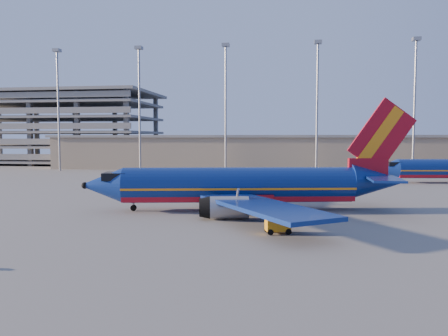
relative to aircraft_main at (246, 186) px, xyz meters
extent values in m
plane|color=slate|center=(-4.55, 4.03, -2.61)|extent=(220.00, 220.00, 0.00)
cube|color=gray|center=(5.45, 62.03, 1.39)|extent=(120.00, 15.00, 8.00)
cube|color=slate|center=(5.45, 62.03, 5.59)|extent=(122.00, 16.00, 0.60)
cube|color=slate|center=(-66.55, 78.03, -1.61)|extent=(60.00, 30.00, 0.70)
cube|color=slate|center=(-66.55, 78.03, 2.59)|extent=(60.00, 30.00, 0.70)
cube|color=slate|center=(-66.55, 78.03, 6.79)|extent=(60.00, 30.00, 0.70)
cube|color=slate|center=(-66.55, 78.03, 10.99)|extent=(60.00, 30.00, 0.70)
cube|color=slate|center=(-66.55, 78.03, 15.19)|extent=(60.00, 30.00, 0.70)
cube|color=slate|center=(-66.55, 78.03, 18.39)|extent=(62.00, 32.00, 0.80)
cube|color=slate|center=(-66.55, 91.03, 7.89)|extent=(1.20, 1.20, 21.00)
cylinder|color=gray|center=(-49.55, 50.03, 11.39)|extent=(0.44, 0.44, 28.00)
cube|color=gray|center=(-49.55, 50.03, 25.69)|extent=(1.60, 1.60, 0.70)
cylinder|color=gray|center=(-29.55, 50.03, 11.39)|extent=(0.44, 0.44, 28.00)
cube|color=gray|center=(-29.55, 50.03, 25.69)|extent=(1.60, 1.60, 0.70)
cylinder|color=gray|center=(-9.55, 50.03, 11.39)|extent=(0.44, 0.44, 28.00)
cube|color=gray|center=(-9.55, 50.03, 25.69)|extent=(1.60, 1.60, 0.70)
cylinder|color=gray|center=(10.45, 50.03, 11.39)|extent=(0.44, 0.44, 28.00)
cube|color=gray|center=(10.45, 50.03, 25.69)|extent=(1.60, 1.60, 0.70)
cylinder|color=gray|center=(30.45, 50.03, 11.39)|extent=(0.44, 0.44, 28.00)
cube|color=gray|center=(30.45, 50.03, 25.69)|extent=(1.60, 1.60, 0.70)
cylinder|color=navy|center=(-0.85, -0.16, 0.17)|extent=(24.97, 8.27, 3.81)
cube|color=#B00E1C|center=(-0.85, -0.16, -0.81)|extent=(24.84, 7.56, 1.34)
cube|color=orange|center=(-0.85, -0.16, -0.09)|extent=(24.98, 8.31, 0.23)
cone|color=navy|center=(-15.11, -2.82, 0.17)|extent=(4.95, 4.53, 3.81)
cube|color=black|center=(-13.80, -2.57, 1.14)|extent=(2.92, 3.08, 0.82)
cone|color=navy|center=(13.91, 2.59, 0.53)|extent=(5.96, 4.72, 3.81)
cube|color=#B00E1C|center=(13.10, 2.44, 1.91)|extent=(4.35, 1.35, 2.26)
cube|color=#B00E1C|center=(14.52, 2.71, 5.51)|extent=(7.48, 1.71, 8.21)
cube|color=orange|center=(14.32, 2.67, 5.51)|extent=(5.02, 1.35, 6.44)
cube|color=navy|center=(12.87, 5.96, 1.09)|extent=(5.38, 7.26, 0.23)
cube|color=navy|center=(14.15, -0.92, 1.09)|extent=(3.25, 6.66, 0.23)
cube|color=navy|center=(-0.99, 9.02, -0.76)|extent=(8.71, 16.70, 0.36)
cube|color=navy|center=(2.33, -8.78, -0.76)|extent=(13.28, 16.05, 0.36)
cube|color=#B00E1C|center=(-0.35, -0.06, -1.22)|extent=(6.80, 5.08, 1.03)
cylinder|color=gray|center=(-3.05, 4.87, -1.43)|extent=(4.04, 2.80, 2.16)
cylinder|color=gray|center=(-1.08, -5.64, -1.43)|extent=(4.04, 2.80, 2.16)
cylinder|color=gray|center=(-11.98, -2.23, -2.05)|extent=(0.29, 0.29, 1.13)
cylinder|color=black|center=(-11.98, -2.23, -2.28)|extent=(0.69, 0.37, 0.66)
cylinder|color=black|center=(0.18, 2.75, -2.18)|extent=(0.95, 0.71, 0.86)
cylinder|color=black|center=(1.16, -2.51, -2.18)|extent=(0.95, 0.71, 0.86)
cone|color=navy|center=(21.37, 32.44, -0.15)|extent=(4.30, 3.92, 3.37)
cube|color=black|center=(22.54, 32.63, 0.71)|extent=(2.53, 2.68, 0.73)
cube|color=orange|center=(3.71, -11.15, -1.90)|extent=(2.22, 1.65, 0.95)
cube|color=black|center=(3.71, -11.15, -1.34)|extent=(1.20, 1.26, 0.33)
cylinder|color=black|center=(2.84, -10.86, -2.37)|extent=(0.52, 0.30, 0.49)
cylinder|color=black|center=(3.13, -11.86, -2.37)|extent=(0.52, 0.30, 0.49)
cylinder|color=black|center=(4.29, -10.44, -2.37)|extent=(0.52, 0.30, 0.49)
cylinder|color=black|center=(4.59, -11.44, -2.37)|extent=(0.52, 0.30, 0.49)
camera|label=1|loc=(4.57, -46.87, 5.28)|focal=35.00mm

